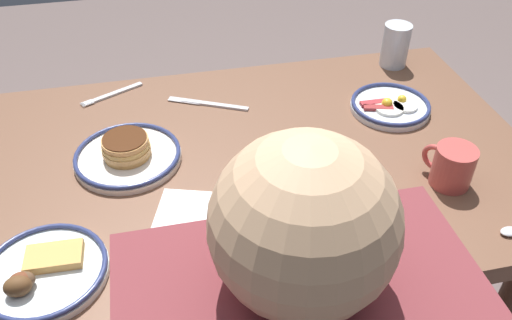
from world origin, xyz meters
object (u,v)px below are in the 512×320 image
plate_near_main (127,154)px  coffee_mug (452,166)px  fork_near (112,94)px  butter_knife (208,104)px  drinking_glass (395,47)px  plate_far_companion (390,106)px  paper_napkin (193,214)px  plate_center_pancakes (324,202)px  plate_far_side (43,272)px

plate_near_main → coffee_mug: size_ratio=2.21×
fork_near → butter_knife: (-0.25, 0.10, -0.00)m
butter_knife → coffee_mug: bearing=138.0°
drinking_glass → butter_knife: bearing=10.0°
plate_near_main → plate_far_companion: bearing=-174.4°
coffee_mug → fork_near: (0.72, -0.53, -0.04)m
paper_napkin → plate_center_pancakes: bearing=170.4°
plate_near_main → plate_center_pancakes: bearing=146.7°
plate_far_companion → coffee_mug: bearing=91.4°
plate_near_main → fork_near: (0.04, -0.30, -0.02)m
drinking_glass → paper_napkin: (0.66, 0.50, -0.05)m
plate_center_pancakes → plate_far_companion: bearing=-131.8°
plate_far_side → butter_knife: (-0.37, -0.51, -0.01)m
plate_near_main → fork_near: 0.30m
plate_near_main → coffee_mug: coffee_mug is taller
drinking_glass → paper_napkin: 0.83m
plate_near_main → plate_far_companion: size_ratio=1.19×
plate_near_main → coffee_mug: (-0.69, 0.23, 0.03)m
fork_near → butter_knife: 0.27m
plate_center_pancakes → fork_near: bearing=-52.5°
drinking_glass → butter_knife: 0.58m
plate_far_companion → coffee_mug: 0.30m
plate_near_main → coffee_mug: 0.72m
plate_near_main → plate_far_companion: (-0.68, -0.07, -0.01)m
plate_center_pancakes → fork_near: (0.42, -0.55, -0.02)m
drinking_glass → fork_near: bearing=-0.2°
plate_far_side → paper_napkin: plate_far_side is taller
fork_near → plate_far_side: bearing=78.5°
plate_center_pancakes → plate_far_companion: (-0.29, -0.32, -0.01)m
plate_near_main → drinking_glass: size_ratio=1.95×
plate_center_pancakes → drinking_glass: size_ratio=2.04×
coffee_mug → drinking_glass: 0.53m
plate_near_main → plate_center_pancakes: size_ratio=0.96×
plate_far_side → drinking_glass: (-0.94, -0.61, 0.04)m
paper_napkin → butter_knife: size_ratio=0.73×
plate_far_companion → plate_near_main: bearing=5.6°
plate_far_side → plate_near_main: bearing=-117.1°
plate_near_main → plate_far_side: bearing=62.9°
plate_center_pancakes → plate_far_companion: plate_center_pancakes is taller
plate_near_main → butter_knife: 0.29m
plate_near_main → plate_far_companion: plate_near_main is taller
paper_napkin → butter_knife: (-0.09, -0.40, 0.00)m
plate_near_main → fork_near: bearing=-83.3°
plate_near_main → plate_far_side: 0.35m
plate_far_companion → drinking_glass: bearing=-115.1°
plate_far_companion → paper_napkin: 0.62m
coffee_mug → fork_near: bearing=-36.2°
plate_center_pancakes → drinking_glass: 0.68m
plate_far_side → drinking_glass: bearing=-147.3°
plate_center_pancakes → plate_near_main: bearing=-33.3°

